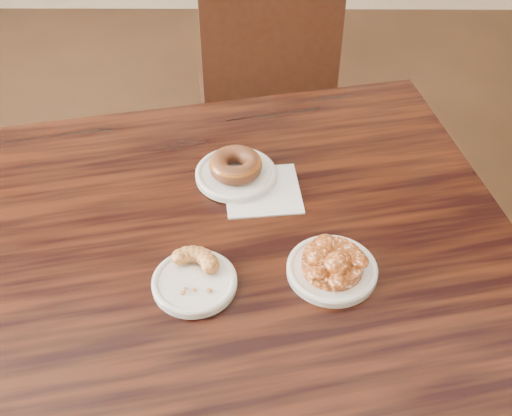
{
  "coord_description": "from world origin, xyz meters",
  "views": [
    {
      "loc": [
        -0.02,
        -0.72,
        1.58
      ],
      "look_at": [
        -0.03,
        0.1,
        0.8
      ],
      "focal_mm": 45.0,
      "sensor_mm": 36.0,
      "label": 1
    }
  ],
  "objects_px": {
    "cruller_fragment": "(194,275)",
    "apple_fritter": "(333,261)",
    "glazed_donut": "(236,165)",
    "cafe_table": "(257,368)",
    "chair_far": "(262,100)"
  },
  "relations": [
    {
      "from": "cafe_table",
      "to": "chair_far",
      "type": "xyz_separation_m",
      "value": [
        0.01,
        0.92,
        0.08
      ]
    },
    {
      "from": "cafe_table",
      "to": "cruller_fragment",
      "type": "xyz_separation_m",
      "value": [
        -0.1,
        -0.08,
        0.4
      ]
    },
    {
      "from": "glazed_donut",
      "to": "apple_fritter",
      "type": "relative_size",
      "value": 0.72
    },
    {
      "from": "cafe_table",
      "to": "cruller_fragment",
      "type": "distance_m",
      "value": 0.42
    },
    {
      "from": "cafe_table",
      "to": "apple_fritter",
      "type": "bearing_deg",
      "value": -33.26
    },
    {
      "from": "cafe_table",
      "to": "apple_fritter",
      "type": "distance_m",
      "value": 0.43
    },
    {
      "from": "apple_fritter",
      "to": "chair_far",
      "type": "bearing_deg",
      "value": 96.79
    },
    {
      "from": "chair_far",
      "to": "apple_fritter",
      "type": "height_order",
      "value": "chair_far"
    },
    {
      "from": "cruller_fragment",
      "to": "apple_fritter",
      "type": "bearing_deg",
      "value": 7.2
    },
    {
      "from": "glazed_donut",
      "to": "apple_fritter",
      "type": "bearing_deg",
      "value": -55.25
    },
    {
      "from": "chair_far",
      "to": "glazed_donut",
      "type": "relative_size",
      "value": 8.58
    },
    {
      "from": "apple_fritter",
      "to": "glazed_donut",
      "type": "bearing_deg",
      "value": 124.75
    },
    {
      "from": "apple_fritter",
      "to": "cruller_fragment",
      "type": "xyz_separation_m",
      "value": [
        -0.23,
        -0.03,
        -0.0
      ]
    },
    {
      "from": "cafe_table",
      "to": "apple_fritter",
      "type": "relative_size",
      "value": 6.49
    },
    {
      "from": "glazed_donut",
      "to": "apple_fritter",
      "type": "height_order",
      "value": "glazed_donut"
    }
  ]
}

